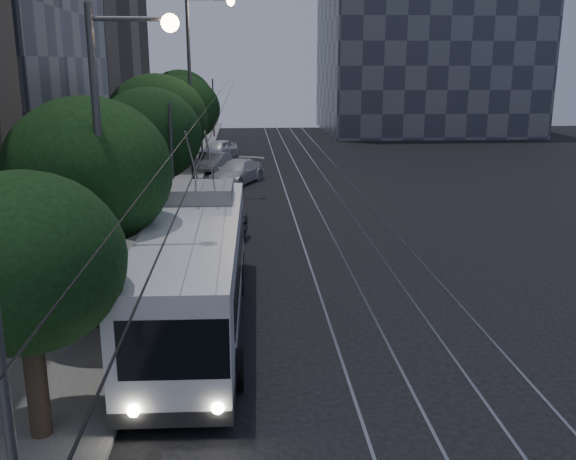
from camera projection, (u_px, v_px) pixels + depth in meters
The scene contains 19 objects.
ground at pixel (321, 327), 19.07m from camera, with size 120.00×120.00×0.00m, color black.
sidewalk at pixel (155, 194), 37.86m from camera, with size 5.00×90.00×0.15m, color slate.
tram_rails at pixel (323, 193), 38.54m from camera, with size 4.52×90.00×0.02m.
overhead_wires at pixel (196, 136), 37.16m from camera, with size 2.23×90.00×6.00m.
building_distant_right at pixel (426, 21), 70.30m from camera, with size 22.00×18.00×24.00m, color #3A3E4B.
trolleybus at pixel (196, 270), 18.89m from camera, with size 2.86×12.54×5.63m.
pickup_silver at pixel (194, 231), 26.27m from camera, with size 3.08×6.67×1.85m, color #B3B7BC.
car_white_a at pixel (207, 191), 35.44m from camera, with size 1.72×4.26×1.45m, color #B1B1B5.
car_white_b at pixel (237, 172), 41.51m from camera, with size 2.09×5.15×1.49m, color silver.
car_white_c at pixel (216, 162), 46.62m from camera, with size 1.32×3.78×1.24m, color #B5B5B9.
car_white_d at pixel (218, 149), 52.37m from camera, with size 1.79×4.44×1.51m, color white.
tree_0 at pixel (23, 263), 12.40m from camera, with size 3.97×3.97×5.68m.
tree_1 at pixel (89, 173), 17.70m from camera, with size 4.63×4.63×6.79m.
tree_2 at pixel (149, 135), 29.18m from camera, with size 4.80×4.80×6.58m.
tree_3 at pixel (157, 120), 35.48m from camera, with size 5.65×5.65×7.07m.
tree_4 at pixel (183, 109), 45.91m from camera, with size 5.27×5.27×6.75m.
tree_5 at pixel (180, 100), 48.81m from camera, with size 5.04×5.04×7.12m.
streetlamp_near at pixel (115, 152), 15.97m from camera, with size 2.21×0.44×9.00m.
streetlamp_far at pixel (197, 77), 36.21m from camera, with size 2.72×0.44×11.45m.
Camera 1 is at (-2.19, -17.61, 7.64)m, focal length 40.00 mm.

